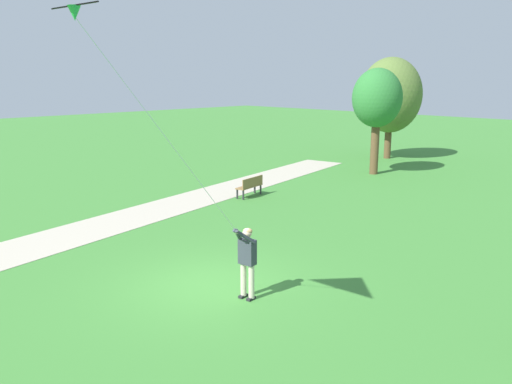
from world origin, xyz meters
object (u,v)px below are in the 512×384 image
person_kite_flyer (247,257)px  tree_treeline_center (390,95)px  park_bench_near_walkway (250,185)px  tree_treeline_right (377,99)px

person_kite_flyer → tree_treeline_center: bearing=112.7°
person_kite_flyer → park_bench_near_walkway: size_ratio=1.18×
tree_treeline_center → park_bench_near_walkway: bearing=-83.9°
person_kite_flyer → park_bench_near_walkway: person_kite_flyer is taller
person_kite_flyer → tree_treeline_right: size_ratio=0.32×
tree_treeline_center → tree_treeline_right: 5.96m
park_bench_near_walkway → tree_treeline_right: 9.27m
person_kite_flyer → tree_treeline_right: 17.69m
person_kite_flyer → tree_treeline_right: bearing=112.3°
tree_treeline_right → park_bench_near_walkway: bearing=-96.0°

